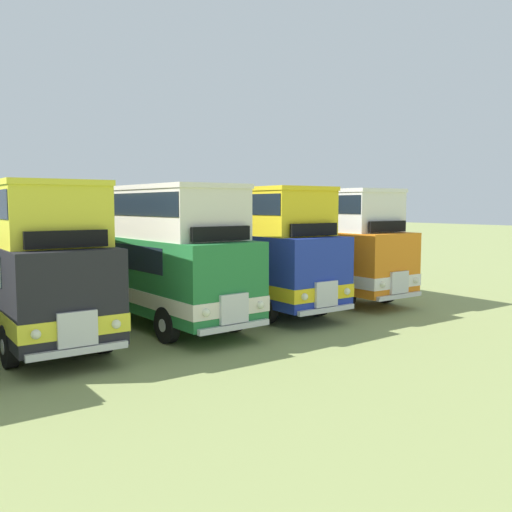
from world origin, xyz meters
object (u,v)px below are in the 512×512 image
object	(u,v)px
bus_ninth_in_row	(303,237)
bus_eighth_in_row	(233,241)
bus_seventh_in_row	(141,246)
bus_sixth_in_row	(21,251)

from	to	relation	value
bus_ninth_in_row	bus_eighth_in_row	bearing A→B (deg)	-176.16
bus_seventh_in_row	bus_eighth_in_row	world-z (taller)	same
bus_seventh_in_row	bus_ninth_in_row	distance (m)	7.85
bus_sixth_in_row	bus_ninth_in_row	bearing A→B (deg)	0.91
bus_sixth_in_row	bus_seventh_in_row	world-z (taller)	same
bus_eighth_in_row	bus_ninth_in_row	xyz separation A→B (m)	(3.92, 0.26, 0.00)
bus_eighth_in_row	bus_seventh_in_row	bearing A→B (deg)	-179.14
bus_seventh_in_row	bus_ninth_in_row	world-z (taller)	same
bus_sixth_in_row	bus_eighth_in_row	xyz separation A→B (m)	(7.83, -0.08, -0.00)
bus_seventh_in_row	bus_eighth_in_row	size ratio (longest dim) A/B	1.03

